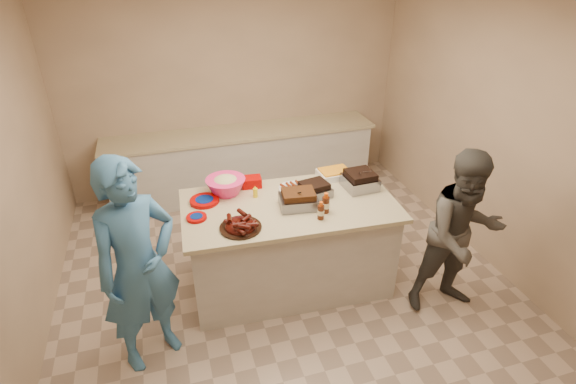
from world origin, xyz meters
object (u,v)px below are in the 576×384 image
object	(u,v)px
guest_gray	(446,302)
bbq_bottle_b	(325,212)
plastic_cup	(216,194)
roasting_pan	(359,188)
coleslaw_bowl	(226,193)
bbq_bottle_a	(321,219)
mustard_bottle	(255,197)
guest_blue	(156,351)
island	(289,282)
rib_platter	(241,228)

from	to	relation	value
guest_gray	bbq_bottle_b	bearing A→B (deg)	160.65
plastic_cup	roasting_pan	bearing A→B (deg)	-11.71
coleslaw_bowl	bbq_bottle_a	world-z (taller)	coleslaw_bowl
roasting_pan	bbq_bottle_a	xyz separation A→B (m)	(-0.57, -0.42, 0.00)
plastic_cup	coleslaw_bowl	bearing A→B (deg)	-5.32
bbq_bottle_a	mustard_bottle	size ratio (longest dim) A/B	1.41
bbq_bottle_a	guest_blue	bearing A→B (deg)	-172.68
bbq_bottle_a	plastic_cup	size ratio (longest dim) A/B	1.56
roasting_pan	coleslaw_bowl	size ratio (longest dim) A/B	0.79
bbq_bottle_a	mustard_bottle	world-z (taller)	bbq_bottle_a
bbq_bottle_b	mustard_bottle	world-z (taller)	bbq_bottle_b
island	mustard_bottle	distance (m)	1.01
rib_platter	guest_blue	size ratio (longest dim) A/B	0.20
bbq_bottle_b	plastic_cup	size ratio (longest dim) A/B	1.79
roasting_pan	guest_blue	world-z (taller)	roasting_pan
bbq_bottle_b	roasting_pan	bearing A→B (deg)	34.26
island	plastic_cup	distance (m)	1.21
mustard_bottle	guest_blue	size ratio (longest dim) A/B	0.07
plastic_cup	mustard_bottle	bearing A→B (deg)	-24.74
rib_platter	bbq_bottle_a	xyz separation A→B (m)	(0.71, -0.06, 0.00)
plastic_cup	guest_blue	world-z (taller)	plastic_cup
mustard_bottle	plastic_cup	xyz separation A→B (m)	(-0.36, 0.17, 0.00)
mustard_bottle	rib_platter	bearing A→B (deg)	-116.66
rib_platter	mustard_bottle	size ratio (longest dim) A/B	2.97
roasting_pan	mustard_bottle	xyz separation A→B (m)	(-1.03, 0.12, 0.00)
bbq_bottle_a	plastic_cup	distance (m)	1.09
coleslaw_bowl	mustard_bottle	world-z (taller)	coleslaw_bowl
rib_platter	roasting_pan	bearing A→B (deg)	15.94
island	rib_platter	xyz separation A→B (m)	(-0.52, -0.27, 0.95)
bbq_bottle_a	guest_gray	distance (m)	1.59
guest_gray	bbq_bottle_a	bearing A→B (deg)	165.75
roasting_pan	bbq_bottle_a	bearing A→B (deg)	-146.24
island	guest_blue	size ratio (longest dim) A/B	1.09
roasting_pan	mustard_bottle	size ratio (longest dim) A/B	2.48
rib_platter	guest_gray	xyz separation A→B (m)	(1.92, -0.47, -0.95)
coleslaw_bowl	bbq_bottle_a	bearing A→B (deg)	-44.24
rib_platter	plastic_cup	size ratio (longest dim) A/B	3.28
island	rib_platter	world-z (taller)	rib_platter
guest_gray	roasting_pan	bearing A→B (deg)	131.91
bbq_bottle_a	plastic_cup	world-z (taller)	bbq_bottle_a
rib_platter	bbq_bottle_a	size ratio (longest dim) A/B	2.11
roasting_pan	guest_blue	bearing A→B (deg)	-166.47
guest_gray	mustard_bottle	bearing A→B (deg)	154.77
island	guest_blue	world-z (taller)	island
rib_platter	mustard_bottle	xyz separation A→B (m)	(0.25, 0.49, 0.00)
coleslaw_bowl	bbq_bottle_a	xyz separation A→B (m)	(0.72, -0.70, 0.00)
roasting_pan	plastic_cup	xyz separation A→B (m)	(-1.39, 0.29, 0.00)
roasting_pan	bbq_bottle_b	size ratio (longest dim) A/B	1.53
roasting_pan	guest_blue	distance (m)	2.41
rib_platter	coleslaw_bowl	size ratio (longest dim) A/B	0.95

